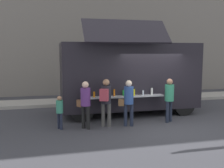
{
  "coord_description": "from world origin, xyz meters",
  "views": [
    {
      "loc": [
        -3.82,
        -8.25,
        2.55
      ],
      "look_at": [
        -1.41,
        1.65,
        1.3
      ],
      "focal_mm": 41.3,
      "sensor_mm": 36.0,
      "label": 1
    }
  ],
  "objects_px": {
    "customer_mid_with_backpack": "(106,98)",
    "child_near_queue": "(60,109)",
    "trash_bin": "(181,90)",
    "customer_front_ordering": "(128,99)",
    "customer_rear_waiting": "(85,101)",
    "food_truck_main": "(129,75)",
    "customer_extra_browsing": "(169,96)"
  },
  "relations": [
    {
      "from": "food_truck_main",
      "to": "customer_rear_waiting",
      "type": "bearing_deg",
      "value": -138.02
    },
    {
      "from": "trash_bin",
      "to": "customer_front_ordering",
      "type": "relative_size",
      "value": 0.62
    },
    {
      "from": "food_truck_main",
      "to": "customer_front_ordering",
      "type": "relative_size",
      "value": 3.46
    },
    {
      "from": "food_truck_main",
      "to": "customer_rear_waiting",
      "type": "distance_m",
      "value": 2.87
    },
    {
      "from": "trash_bin",
      "to": "customer_rear_waiting",
      "type": "relative_size",
      "value": 0.62
    },
    {
      "from": "customer_rear_waiting",
      "to": "customer_extra_browsing",
      "type": "height_order",
      "value": "customer_extra_browsing"
    },
    {
      "from": "customer_rear_waiting",
      "to": "customer_extra_browsing",
      "type": "relative_size",
      "value": 1.0
    },
    {
      "from": "trash_bin",
      "to": "child_near_queue",
      "type": "height_order",
      "value": "child_near_queue"
    },
    {
      "from": "customer_rear_waiting",
      "to": "customer_mid_with_backpack",
      "type": "bearing_deg",
      "value": -35.39
    },
    {
      "from": "trash_bin",
      "to": "customer_front_ordering",
      "type": "bearing_deg",
      "value": -135.62
    },
    {
      "from": "food_truck_main",
      "to": "customer_front_ordering",
      "type": "distance_m",
      "value": 2.12
    },
    {
      "from": "customer_front_ordering",
      "to": "customer_mid_with_backpack",
      "type": "bearing_deg",
      "value": 93.69
    },
    {
      "from": "customer_front_ordering",
      "to": "food_truck_main",
      "type": "bearing_deg",
      "value": -5.68
    },
    {
      "from": "customer_mid_with_backpack",
      "to": "customer_rear_waiting",
      "type": "xyz_separation_m",
      "value": [
        -0.71,
        -0.05,
        -0.06
      ]
    },
    {
      "from": "customer_front_ordering",
      "to": "customer_mid_with_backpack",
      "type": "xyz_separation_m",
      "value": [
        -0.77,
        0.11,
        0.06
      ]
    },
    {
      "from": "customer_front_ordering",
      "to": "customer_extra_browsing",
      "type": "bearing_deg",
      "value": -72.38
    },
    {
      "from": "customer_rear_waiting",
      "to": "customer_extra_browsing",
      "type": "distance_m",
      "value": 3.1
    },
    {
      "from": "customer_mid_with_backpack",
      "to": "customer_extra_browsing",
      "type": "xyz_separation_m",
      "value": [
        2.39,
        0.06,
        -0.05
      ]
    },
    {
      "from": "customer_mid_with_backpack",
      "to": "trash_bin",
      "type": "bearing_deg",
      "value": -23.67
    },
    {
      "from": "food_truck_main",
      "to": "customer_front_ordering",
      "type": "xyz_separation_m",
      "value": [
        -0.6,
        -1.92,
        -0.64
      ]
    },
    {
      "from": "customer_front_ordering",
      "to": "child_near_queue",
      "type": "bearing_deg",
      "value": 96.88
    },
    {
      "from": "customer_front_ordering",
      "to": "customer_rear_waiting",
      "type": "bearing_deg",
      "value": 99.58
    },
    {
      "from": "food_truck_main",
      "to": "customer_front_ordering",
      "type": "bearing_deg",
      "value": -107.32
    },
    {
      "from": "customer_extra_browsing",
      "to": "customer_rear_waiting",
      "type": "bearing_deg",
      "value": 58.71
    },
    {
      "from": "food_truck_main",
      "to": "customer_mid_with_backpack",
      "type": "distance_m",
      "value": 2.35
    },
    {
      "from": "food_truck_main",
      "to": "child_near_queue",
      "type": "distance_m",
      "value": 3.52
    },
    {
      "from": "trash_bin",
      "to": "customer_front_ordering",
      "type": "height_order",
      "value": "customer_front_ordering"
    },
    {
      "from": "trash_bin",
      "to": "customer_mid_with_backpack",
      "type": "bearing_deg",
      "value": -140.98
    },
    {
      "from": "food_truck_main",
      "to": "child_near_queue",
      "type": "bearing_deg",
      "value": -149.31
    },
    {
      "from": "food_truck_main",
      "to": "customer_extra_browsing",
      "type": "height_order",
      "value": "food_truck_main"
    },
    {
      "from": "customer_front_ordering",
      "to": "child_near_queue",
      "type": "height_order",
      "value": "customer_front_ordering"
    },
    {
      "from": "customer_mid_with_backpack",
      "to": "child_near_queue",
      "type": "xyz_separation_m",
      "value": [
        -1.55,
        0.09,
        -0.34
      ]
    }
  ]
}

